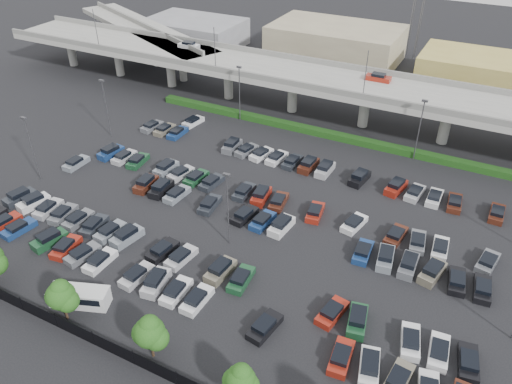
{
  "coord_description": "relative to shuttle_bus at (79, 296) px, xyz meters",
  "views": [
    {
      "loc": [
        25.41,
        -49.89,
        40.49
      ],
      "look_at": [
        -0.91,
        1.2,
        2.0
      ],
      "focal_mm": 35.0,
      "sensor_mm": 36.0,
      "label": 1
    }
  ],
  "objects": [
    {
      "name": "tree_row",
      "position": [
        9.93,
        -2.12,
        2.39
      ],
      "size": [
        65.07,
        3.66,
        5.94
      ],
      "color": "#332316",
      "rests_on": "ground"
    },
    {
      "name": "on_ramp",
      "position": [
        -42.88,
        67.46,
        5.73
      ],
      "size": [
        50.93,
        30.13,
        8.8
      ],
      "color": "gray",
      "rests_on": "ground"
    },
    {
      "name": "fence",
      "position": [
        9.17,
        -3.59,
        -0.23
      ],
      "size": [
        70.0,
        0.1,
        2.0
      ],
      "color": "black",
      "rests_on": "ground"
    },
    {
      "name": "distant_buildings",
      "position": [
        21.6,
        86.22,
        2.62
      ],
      "size": [
        138.0,
        24.0,
        9.0
      ],
      "color": "gray",
      "rests_on": "ground"
    },
    {
      "name": "light_poles",
      "position": [
        5.1,
        26.41,
        5.11
      ],
      "size": [
        66.9,
        48.38,
        10.3
      ],
      "color": "#49494E",
      "rests_on": "ground"
    },
    {
      "name": "shuttle_bus",
      "position": [
        0.0,
        0.0,
        0.0
      ],
      "size": [
        6.82,
        4.3,
        2.07
      ],
      "color": "silver",
      "rests_on": "ground"
    },
    {
      "name": "parked_cars",
      "position": [
        8.65,
        20.64,
        -0.52
      ],
      "size": [
        63.11,
        41.64,
        1.67
      ],
      "color": "black",
      "rests_on": "ground"
    },
    {
      "name": "overpass",
      "position": [
        9.05,
        56.44,
        5.84
      ],
      "size": [
        150.0,
        13.0,
        15.8
      ],
      "color": "gray",
      "rests_on": "ground"
    },
    {
      "name": "ground",
      "position": [
        9.23,
        24.41,
        -1.13
      ],
      "size": [
        280.0,
        280.0,
        0.0
      ],
      "primitive_type": "plane",
      "color": "black"
    },
    {
      "name": "hedge",
      "position": [
        9.23,
        49.41,
        -0.58
      ],
      "size": [
        66.0,
        1.6,
        1.1
      ],
      "primitive_type": "cube",
      "color": "#143810",
      "rests_on": "ground"
    }
  ]
}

